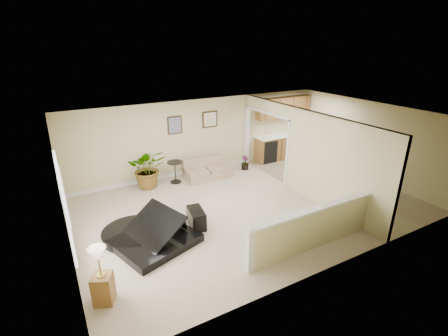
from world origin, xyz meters
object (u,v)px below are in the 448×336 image
piano_bench (196,218)px  lamp_stand (102,280)px  piano (149,216)px  palm_plant (148,168)px  small_plant (245,164)px  loveseat (206,168)px  accent_table (175,169)px

piano_bench → lamp_stand: (-2.43, -1.49, 0.25)m
piano → palm_plant: (0.84, 2.90, -0.04)m
small_plant → lamp_stand: bearing=-143.2°
small_plant → lamp_stand: (-5.51, -4.13, 0.26)m
loveseat → palm_plant: bearing=178.5°
piano → palm_plant: size_ratio=1.68×
piano_bench → lamp_stand: size_ratio=0.60×
piano → loveseat: size_ratio=1.54×
piano → small_plant: (4.24, 2.72, -0.45)m
piano → accent_table: 3.30m
accent_table → piano: bearing=-120.6°
small_plant → piano: bearing=-147.3°
palm_plant → lamp_stand: size_ratio=1.23×
palm_plant → small_plant: bearing=-2.9°
piano_bench → loveseat: bearing=59.3°
accent_table → lamp_stand: size_ratio=0.63×
loveseat → lamp_stand: size_ratio=1.34×
piano → small_plant: bearing=14.5°
piano_bench → small_plant: 4.06m
small_plant → loveseat: bearing=179.2°
loveseat → lamp_stand: 5.77m
piano_bench → palm_plant: (-0.32, 2.81, 0.39)m
palm_plant → lamp_stand: 4.79m
loveseat → lamp_stand: (-4.01, -4.15, 0.16)m
piano_bench → accent_table: (0.52, 2.75, 0.23)m
piano_bench → palm_plant: bearing=96.6°
loveseat → palm_plant: palm_plant is taller
piano → loveseat: bearing=26.9°
piano → lamp_stand: (-1.27, -1.41, -0.19)m
accent_table → palm_plant: bearing=176.0°
accent_table → piano_bench: bearing=-100.7°
lamp_stand → loveseat: bearing=46.0°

